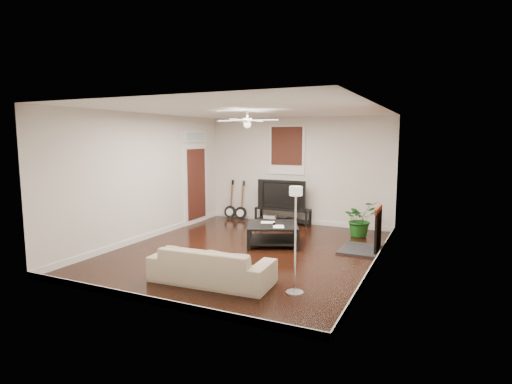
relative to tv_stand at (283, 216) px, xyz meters
The scene contains 14 objects.
room 3.04m from the tv_stand, 83.33° to the right, with size 5.01×6.01×2.81m.
brick_accent 3.54m from the tv_stand, 32.33° to the right, with size 0.02×2.20×2.80m, color #A05333.
fireplace 3.10m from the tv_stand, 35.18° to the right, with size 0.80×1.10×0.92m, color black.
window_back 1.75m from the tv_stand, 82.53° to the left, with size 1.00×0.06×1.30m, color #36180E.
door_left 2.53m from the tv_stand, 157.60° to the right, with size 0.08×1.00×2.50m, color white.
tv_stand is the anchor object (origin of this frame).
tv 0.59m from the tv_stand, 90.00° to the left, with size 1.32×0.17×0.76m, color black.
coffee_table 2.19m from the tv_stand, 74.39° to the right, with size 1.06×1.06×0.44m, color black.
sofa 4.70m from the tv_stand, 82.49° to the right, with size 1.95×0.76×0.57m, color tan.
floor_lamp 5.00m from the tv_stand, 66.69° to the right, with size 0.26×0.26×1.59m, color white, non-canonical shape.
potted_plant 2.23m from the tv_stand, 15.60° to the right, with size 0.75×0.65×0.83m, color #195719.
guitar_left 1.61m from the tv_stand, behind, with size 0.34×0.24×1.10m, color black, non-canonical shape.
guitar_right 1.27m from the tv_stand, behind, with size 0.34×0.24×1.10m, color black, non-canonical shape.
ceiling_fan 3.68m from the tv_stand, 83.33° to the right, with size 1.24×1.24×0.32m, color white, non-canonical shape.
Camera 1 is at (3.56, -7.24, 2.27)m, focal length 28.79 mm.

